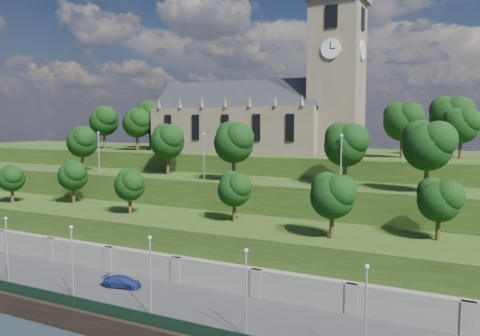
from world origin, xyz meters
The scene contains 15 objects.
ground centered at (0.00, 0.00, 0.00)m, with size 320.00×320.00×0.00m, color black.
promenade centered at (0.00, 6.00, 1.00)m, with size 160.00×12.00×2.00m, color #2D2D30.
quay_wall centered at (0.00, -0.05, 1.10)m, with size 160.00×0.50×2.20m, color black.
fence centered at (0.00, 0.60, 2.60)m, with size 160.00×0.10×1.20m, color black.
retaining_wall centered at (0.00, 11.97, 2.50)m, with size 160.00×2.10×5.00m.
embankment_lower centered at (0.00, 18.00, 4.00)m, with size 160.00×12.00×8.00m, color #263D14.
embankment_upper centered at (0.00, 29.00, 6.00)m, with size 160.00×10.00×12.00m, color #263D14.
hilltop centered at (0.00, 50.00, 7.50)m, with size 160.00×32.00×15.00m, color #263D14.
church centered at (0.79, 45.98, 22.52)m, with size 38.60×12.35×27.60m.
trees_lower centered at (3.53, 18.05, 12.41)m, with size 64.83×8.59×7.04m.
trees_upper centered at (5.79, 28.15, 17.68)m, with size 61.70×8.65×8.66m.
trees_hilltop centered at (-1.18, 45.09, 21.14)m, with size 72.58×15.96×10.04m.
lamp_posts_promenade centered at (-2.00, 2.50, 6.47)m, with size 60.36×0.36×7.72m.
lamp_posts_upper centered at (0.00, 26.00, 16.01)m, with size 40.36×0.36×6.83m.
car_right centered at (0.38, 7.35, 2.63)m, with size 1.77×4.34×1.26m, color navy.
Camera 1 is at (34.58, -32.17, 20.21)m, focal length 35.00 mm.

